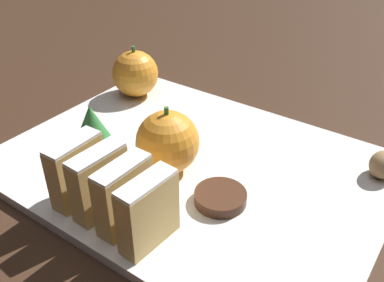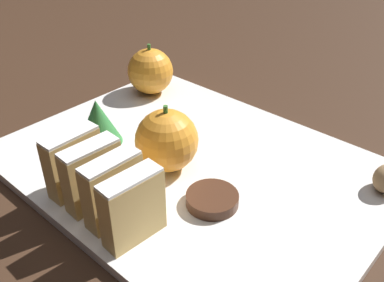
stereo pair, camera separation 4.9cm
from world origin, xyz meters
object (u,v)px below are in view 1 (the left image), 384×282
Objects in this scene: orange_near at (168,142)px; walnut at (384,165)px; orange_far at (135,74)px; chocolate_cookie at (220,197)px.

orange_near is 0.24m from walnut.
orange_near is 0.20m from orange_far.
orange_near is 1.46× the size of chocolate_cookie.
chocolate_cookie is at bearing 138.96° from walnut.
chocolate_cookie is (-0.02, -0.08, -0.03)m from orange_near.
orange_far is at bearing 90.84° from walnut.
orange_far reaches higher than chocolate_cookie.
walnut is 0.68× the size of chocolate_cookie.
orange_near reaches higher than walnut.
orange_near is 0.09m from chocolate_cookie.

